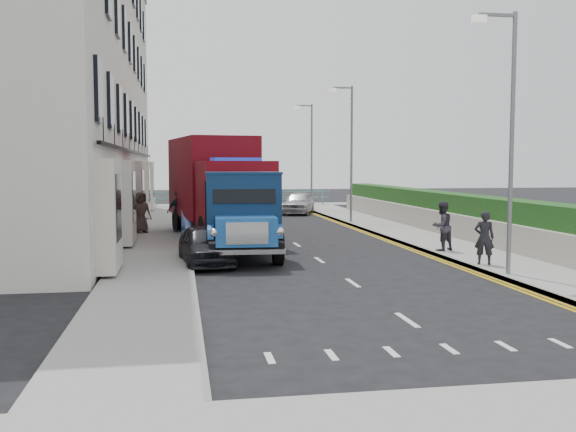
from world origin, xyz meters
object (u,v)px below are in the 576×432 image
object	(u,v)px
red_lorry	(216,185)
parked_car_front	(206,245)
lamp_near	(508,128)
bedford_lorry	(243,221)
pedestrian_east_near	(484,238)
lamp_far	(310,150)
lamp_mid	(349,146)

from	to	relation	value
red_lorry	parked_car_front	distance (m)	7.31
lamp_near	bedford_lorry	bearing A→B (deg)	146.68
parked_car_front	pedestrian_east_near	size ratio (longest dim) A/B	2.28
lamp_far	red_lorry	distance (m)	16.90
lamp_near	red_lorry	xyz separation A→B (m)	(-7.05, 10.75, -1.79)
bedford_lorry	parked_car_front	size ratio (longest dim) A/B	1.65
lamp_mid	bedford_lorry	size ratio (longest dim) A/B	1.18
lamp_near	lamp_mid	world-z (taller)	same
pedestrian_east_near	bedford_lorry	bearing A→B (deg)	-2.10
lamp_mid	lamp_far	bearing A→B (deg)	90.00
lamp_mid	bedford_lorry	xyz separation A→B (m)	(-6.57, -11.68, -2.73)
lamp_near	bedford_lorry	distance (m)	8.32
lamp_mid	pedestrian_east_near	xyz separation A→B (m)	(0.22, -14.40, -3.09)
lamp_far	bedford_lorry	bearing A→B (deg)	-106.87
pedestrian_east_near	lamp_mid	bearing A→B (deg)	-69.43
lamp_mid	lamp_far	size ratio (longest dim) A/B	1.00
red_lorry	pedestrian_east_near	world-z (taller)	red_lorry
lamp_mid	parked_car_front	bearing A→B (deg)	-122.20
lamp_far	lamp_mid	bearing A→B (deg)	-90.00
lamp_mid	pedestrian_east_near	distance (m)	14.72
bedford_lorry	parked_car_front	bearing A→B (deg)	-148.08
lamp_far	lamp_near	bearing A→B (deg)	-90.00
lamp_near	parked_car_front	world-z (taller)	lamp_near
lamp_mid	lamp_near	bearing A→B (deg)	-90.00
bedford_lorry	red_lorry	xyz separation A→B (m)	(-0.48, 6.42, 0.94)
lamp_mid	red_lorry	world-z (taller)	lamp_mid
pedestrian_east_near	red_lorry	bearing A→B (deg)	-31.81
lamp_far	parked_car_front	world-z (taller)	lamp_far
bedford_lorry	red_lorry	size ratio (longest dim) A/B	0.72
bedford_lorry	pedestrian_east_near	size ratio (longest dim) A/B	3.78
bedford_lorry	pedestrian_east_near	distance (m)	7.33
lamp_mid	lamp_far	xyz separation A→B (m)	(0.00, 10.00, 0.00)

